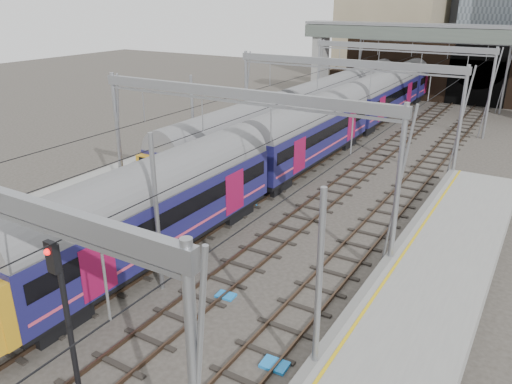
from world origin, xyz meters
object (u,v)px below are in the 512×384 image
Objects in this scene: signal_near_centre at (63,302)px; relay_cabinet at (43,238)px; train_main at (352,110)px; train_second at (323,102)px.

signal_near_centre is 11.17m from relay_cabinet.
train_second is (-4.00, 2.73, -0.13)m from train_main.
signal_near_centre is (7.74, -36.47, 0.93)m from train_second.
signal_near_centre reaches higher than relay_cabinet.
train_second is 30.79m from relay_cabinet.
train_main is 4.84m from train_second.
signal_near_centre reaches higher than train_second.
train_main is at bearing 59.14° from relay_cabinet.
signal_near_centre reaches higher than train_main.
train_main is at bearing 98.08° from signal_near_centre.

